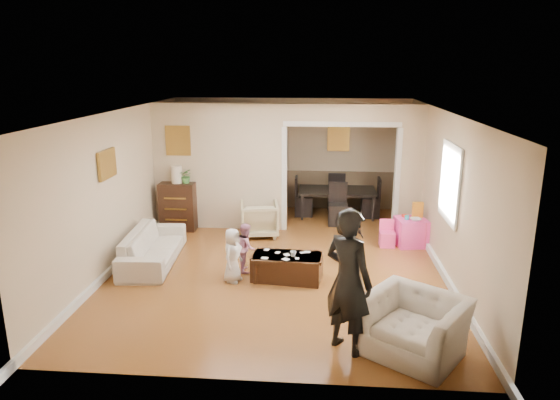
# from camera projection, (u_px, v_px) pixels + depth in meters

# --- Properties ---
(floor) EXTENTS (7.00, 7.00, 0.00)m
(floor) POSITION_uv_depth(u_px,v_px,m) (279.00, 260.00, 8.82)
(floor) COLOR #A35E2A
(floor) RESTS_ON ground
(partition_left) EXTENTS (2.75, 0.18, 2.60)m
(partition_left) POSITION_uv_depth(u_px,v_px,m) (220.00, 167.00, 10.32)
(partition_left) COLOR #C1B18D
(partition_left) RESTS_ON ground
(partition_right) EXTENTS (0.55, 0.18, 2.60)m
(partition_right) POSITION_uv_depth(u_px,v_px,m) (409.00, 170.00, 10.02)
(partition_right) COLOR #C1B18D
(partition_right) RESTS_ON ground
(partition_header) EXTENTS (2.22, 0.18, 0.35)m
(partition_header) POSITION_uv_depth(u_px,v_px,m) (342.00, 113.00, 9.84)
(partition_header) COLOR #C1B18D
(partition_header) RESTS_ON partition_right
(window_pane) EXTENTS (0.03, 0.95, 1.10)m
(window_pane) POSITION_uv_depth(u_px,v_px,m) (451.00, 183.00, 7.82)
(window_pane) COLOR white
(window_pane) RESTS_ON ground
(framed_art_partition) EXTENTS (0.45, 0.03, 0.55)m
(framed_art_partition) POSITION_uv_depth(u_px,v_px,m) (178.00, 141.00, 10.15)
(framed_art_partition) COLOR brown
(framed_art_partition) RESTS_ON partition_left
(framed_art_sofa_wall) EXTENTS (0.03, 0.55, 0.40)m
(framed_art_sofa_wall) POSITION_uv_depth(u_px,v_px,m) (107.00, 164.00, 7.99)
(framed_art_sofa_wall) COLOR brown
(framed_art_alcove) EXTENTS (0.45, 0.03, 0.55)m
(framed_art_alcove) POSITION_uv_depth(u_px,v_px,m) (338.00, 138.00, 11.60)
(framed_art_alcove) COLOR brown
(sofa) EXTENTS (0.91, 2.02, 0.58)m
(sofa) POSITION_uv_depth(u_px,v_px,m) (153.00, 247.00, 8.67)
(sofa) COLOR beige
(sofa) RESTS_ON ground
(armchair_back) EXTENTS (0.84, 0.86, 0.69)m
(armchair_back) POSITION_uv_depth(u_px,v_px,m) (259.00, 219.00, 10.04)
(armchair_back) COLOR tan
(armchair_back) RESTS_ON ground
(armchair_front) EXTENTS (1.44, 1.41, 0.71)m
(armchair_front) POSITION_uv_depth(u_px,v_px,m) (415.00, 326.00, 5.90)
(armchair_front) COLOR beige
(armchair_front) RESTS_ON ground
(dresser) EXTENTS (0.73, 0.41, 1.00)m
(dresser) POSITION_uv_depth(u_px,v_px,m) (178.00, 206.00, 10.37)
(dresser) COLOR black
(dresser) RESTS_ON ground
(table_lamp) EXTENTS (0.22, 0.22, 0.36)m
(table_lamp) POSITION_uv_depth(u_px,v_px,m) (177.00, 174.00, 10.20)
(table_lamp) COLOR beige
(table_lamp) RESTS_ON dresser
(potted_plant) EXTENTS (0.28, 0.24, 0.31)m
(potted_plant) POSITION_uv_depth(u_px,v_px,m) (186.00, 176.00, 10.19)
(potted_plant) COLOR #427D37
(potted_plant) RESTS_ON dresser
(coffee_table) EXTENTS (1.15, 0.67, 0.41)m
(coffee_table) POSITION_uv_depth(u_px,v_px,m) (287.00, 267.00, 8.00)
(coffee_table) COLOR #382111
(coffee_table) RESTS_ON ground
(coffee_cup) EXTENTS (0.11, 0.11, 0.09)m
(coffee_cup) POSITION_uv_depth(u_px,v_px,m) (293.00, 254.00, 7.88)
(coffee_cup) COLOR silver
(coffee_cup) RESTS_ON coffee_table
(play_table) EXTENTS (0.63, 0.63, 0.52)m
(play_table) POSITION_uv_depth(u_px,v_px,m) (411.00, 232.00, 9.52)
(play_table) COLOR #FF43AB
(play_table) RESTS_ON ground
(cereal_box) EXTENTS (0.21, 0.10, 0.30)m
(cereal_box) POSITION_uv_depth(u_px,v_px,m) (418.00, 210.00, 9.50)
(cereal_box) COLOR yellow
(cereal_box) RESTS_ON play_table
(cyan_cup) EXTENTS (0.08, 0.08, 0.08)m
(cyan_cup) POSITION_uv_depth(u_px,v_px,m) (407.00, 217.00, 9.40)
(cyan_cup) COLOR #22AAAD
(cyan_cup) RESTS_ON play_table
(toy_block) EXTENTS (0.10, 0.09, 0.05)m
(toy_block) POSITION_uv_depth(u_px,v_px,m) (404.00, 216.00, 9.57)
(toy_block) COLOR red
(toy_block) RESTS_ON play_table
(play_bowl) EXTENTS (0.23, 0.23, 0.05)m
(play_bowl) POSITION_uv_depth(u_px,v_px,m) (416.00, 220.00, 9.32)
(play_bowl) COLOR silver
(play_bowl) RESTS_ON play_table
(dining_table) EXTENTS (1.75, 0.99, 0.61)m
(dining_table) POSITION_uv_depth(u_px,v_px,m) (337.00, 203.00, 11.35)
(dining_table) COLOR black
(dining_table) RESTS_ON ground
(adult_person) EXTENTS (0.77, 0.75, 1.78)m
(adult_person) POSITION_uv_depth(u_px,v_px,m) (348.00, 281.00, 5.84)
(adult_person) COLOR black
(adult_person) RESTS_ON ground
(child_kneel_a) EXTENTS (0.39, 0.49, 0.88)m
(child_kneel_a) POSITION_uv_depth(u_px,v_px,m) (233.00, 255.00, 7.86)
(child_kneel_a) COLOR silver
(child_kneel_a) RESTS_ON ground
(child_kneel_b) EXTENTS (0.39, 0.46, 0.82)m
(child_kneel_b) POSITION_uv_depth(u_px,v_px,m) (246.00, 247.00, 8.29)
(child_kneel_b) COLOR #CC7F9B
(child_kneel_b) RESTS_ON ground
(child_toddler) EXTENTS (0.54, 0.45, 0.86)m
(child_toddler) POSITION_uv_depth(u_px,v_px,m) (351.00, 240.00, 8.58)
(child_toddler) COLOR black
(child_toddler) RESTS_ON ground
(craft_papers) EXTENTS (0.77, 0.52, 0.00)m
(craft_papers) POSITION_uv_depth(u_px,v_px,m) (285.00, 255.00, 7.96)
(craft_papers) COLOR white
(craft_papers) RESTS_ON coffee_table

